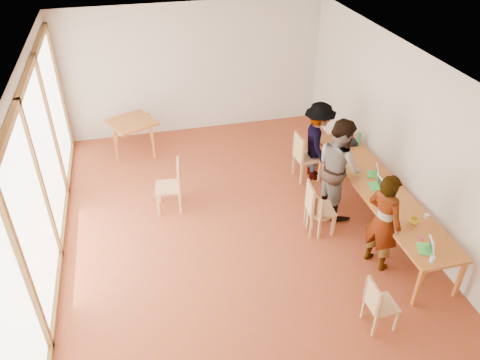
{
  "coord_description": "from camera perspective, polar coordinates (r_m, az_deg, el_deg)",
  "views": [
    {
      "loc": [
        -1.43,
        -6.28,
        5.34
      ],
      "look_at": [
        0.08,
        -0.12,
        1.1
      ],
      "focal_mm": 35.0,
      "sensor_mm": 36.0,
      "label": 1
    }
  ],
  "objects": [
    {
      "name": "pink_phone",
      "position": [
        7.51,
        21.18,
        -6.59
      ],
      "size": [
        0.05,
        0.1,
        0.01
      ],
      "primitive_type": "cube",
      "color": "#C2365C",
      "rests_on": "communal_table"
    },
    {
      "name": "black_pouch",
      "position": [
        9.62,
        13.44,
        4.56
      ],
      "size": [
        0.16,
        0.26,
        0.09
      ],
      "primitive_type": "cube",
      "color": "black",
      "rests_on": "communal_table"
    },
    {
      "name": "clear_glass",
      "position": [
        7.14,
        22.37,
        -8.91
      ],
      "size": [
        0.07,
        0.07,
        0.09
      ],
      "primitive_type": "cylinder",
      "color": "silver",
      "rests_on": "communal_table"
    },
    {
      "name": "chair_spare",
      "position": [
        8.59,
        -8.12,
        -0.07
      ],
      "size": [
        0.52,
        0.52,
        0.53
      ],
      "rotation": [
        0.0,
        0.0,
        3.01
      ],
      "color": "tan",
      "rests_on": "ground"
    },
    {
      "name": "laptop_near",
      "position": [
        7.3,
        21.93,
        -7.59
      ],
      "size": [
        0.28,
        0.29,
        0.21
      ],
      "rotation": [
        0.0,
        0.0,
        -0.34
      ],
      "color": "#3ED94F",
      "rests_on": "communal_table"
    },
    {
      "name": "side_table",
      "position": [
        10.57,
        -13.03,
        6.62
      ],
      "size": [
        0.9,
        0.9,
        0.75
      ],
      "rotation": [
        0.0,
        0.0,
        0.44
      ],
      "color": "#B85C28",
      "rests_on": "ground"
    },
    {
      "name": "laptop_mid",
      "position": [
        8.4,
        16.4,
        -0.46
      ],
      "size": [
        0.23,
        0.26,
        0.21
      ],
      "rotation": [
        0.0,
        0.0,
        -0.09
      ],
      "color": "#3ED94F",
      "rests_on": "communal_table"
    },
    {
      "name": "ground",
      "position": [
        8.37,
        -0.75,
        -5.91
      ],
      "size": [
        8.0,
        8.0,
        0.0
      ],
      "primitive_type": "plane",
      "color": "#9C4125",
      "rests_on": "ground"
    },
    {
      "name": "yellow_mug",
      "position": [
        7.72,
        20.44,
        -4.73
      ],
      "size": [
        0.14,
        0.14,
        0.1
      ],
      "primitive_type": "imported",
      "rotation": [
        0.0,
        0.0,
        -0.09
      ],
      "color": "yellow",
      "rests_on": "communal_table"
    },
    {
      "name": "chair_near",
      "position": [
        6.75,
        16.41,
        -13.91
      ],
      "size": [
        0.39,
        0.39,
        0.43
      ],
      "rotation": [
        0.0,
        0.0,
        0.02
      ],
      "color": "tan",
      "rests_on": "ground"
    },
    {
      "name": "laptop_far",
      "position": [
        8.71,
        16.11,
        0.92
      ],
      "size": [
        0.27,
        0.28,
        0.19
      ],
      "rotation": [
        0.0,
        0.0,
        -0.39
      ],
      "color": "#3ED94F",
      "rests_on": "communal_table"
    },
    {
      "name": "person_mid",
      "position": [
        8.46,
        11.95,
        1.56
      ],
      "size": [
        0.8,
        0.98,
        1.87
      ],
      "primitive_type": "imported",
      "rotation": [
        0.0,
        0.0,
        1.68
      ],
      "color": "gray",
      "rests_on": "ground"
    },
    {
      "name": "condiment_cup",
      "position": [
        7.94,
        21.8,
        -4.09
      ],
      "size": [
        0.08,
        0.08,
        0.06
      ],
      "primitive_type": "cylinder",
      "color": "white",
      "rests_on": "communal_table"
    },
    {
      "name": "window_wall",
      "position": [
        7.52,
        -23.38,
        -0.04
      ],
      "size": [
        0.1,
        8.0,
        3.0
      ],
      "primitive_type": "cube",
      "color": "white",
      "rests_on": "ground"
    },
    {
      "name": "person_near",
      "position": [
        7.49,
        17.05,
        -4.9
      ],
      "size": [
        0.62,
        0.73,
        1.69
      ],
      "primitive_type": "imported",
      "rotation": [
        0.0,
        0.0,
        1.99
      ],
      "color": "gray",
      "rests_on": "ground"
    },
    {
      "name": "wall_back",
      "position": [
        11.07,
        -5.67,
        13.29
      ],
      "size": [
        6.0,
        0.1,
        3.0
      ],
      "primitive_type": "cube",
      "color": "beige",
      "rests_on": "ground"
    },
    {
      "name": "chair_mid",
      "position": [
        8.08,
        9.15,
        -2.83
      ],
      "size": [
        0.49,
        0.49,
        0.5
      ],
      "rotation": [
        0.0,
        0.0,
        -0.11
      ],
      "color": "tan",
      "rests_on": "ground"
    },
    {
      "name": "chair_empty",
      "position": [
        9.43,
        7.7,
        3.35
      ],
      "size": [
        0.49,
        0.49,
        0.53
      ],
      "rotation": [
        0.0,
        0.0,
        0.05
      ],
      "color": "tan",
      "rests_on": "ground"
    },
    {
      "name": "ceiling",
      "position": [
        6.85,
        -0.94,
        13.95
      ],
      "size": [
        6.0,
        8.0,
        0.04
      ],
      "primitive_type": "cube",
      "color": "white",
      "rests_on": "wall_back"
    },
    {
      "name": "person_far",
      "position": [
        9.43,
        9.45,
        4.64
      ],
      "size": [
        0.78,
        1.15,
        1.65
      ],
      "primitive_type": "imported",
      "rotation": [
        0.0,
        0.0,
        1.41
      ],
      "color": "gray",
      "rests_on": "ground"
    },
    {
      "name": "wall_right",
      "position": [
        8.59,
        19.13,
        5.24
      ],
      "size": [
        0.1,
        8.0,
        3.0
      ],
      "primitive_type": "cube",
      "color": "beige",
      "rests_on": "ground"
    },
    {
      "name": "green_bottle",
      "position": [
        9.53,
        14.29,
        4.81
      ],
      "size": [
        0.07,
        0.07,
        0.28
      ],
      "primitive_type": "cylinder",
      "color": "#248246",
      "rests_on": "communal_table"
    },
    {
      "name": "chair_far",
      "position": [
        8.1,
        9.56,
        -3.5
      ],
      "size": [
        0.46,
        0.46,
        0.43
      ],
      "rotation": [
        0.0,
        0.0,
        0.26
      ],
      "color": "tan",
      "rests_on": "ground"
    },
    {
      "name": "communal_table",
      "position": [
        8.46,
        16.56,
        -1.05
      ],
      "size": [
        0.8,
        4.0,
        0.75
      ],
      "color": "#B85C28",
      "rests_on": "ground"
    }
  ]
}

